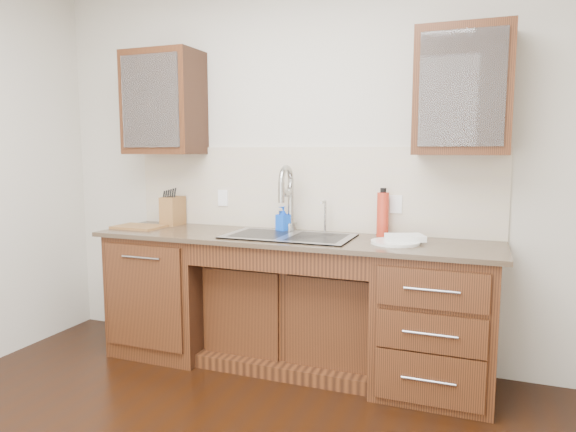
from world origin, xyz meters
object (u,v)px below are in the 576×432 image
at_px(water_bottle, 383,214).
at_px(knife_block, 173,211).
at_px(cutting_board, 139,227).
at_px(soap_bottle, 283,219).
at_px(plate, 395,242).

xyz_separation_m(water_bottle, knife_block, (-1.60, -0.04, -0.04)).
bearing_deg(cutting_board, knife_block, 55.62).
relative_size(soap_bottle, cutting_board, 0.51).
relative_size(soap_bottle, knife_block, 0.83).
xyz_separation_m(soap_bottle, plate, (0.81, -0.20, -0.08)).
xyz_separation_m(soap_bottle, cutting_board, (-1.06, -0.21, -0.08)).
bearing_deg(cutting_board, plate, 0.42).
bearing_deg(plate, knife_block, 173.15).
bearing_deg(cutting_board, soap_bottle, 11.27).
bearing_deg(water_bottle, plate, -63.15).
height_order(soap_bottle, knife_block, knife_block).
relative_size(soap_bottle, water_bottle, 0.61).
distance_m(water_bottle, knife_block, 1.60).
height_order(knife_block, cutting_board, knife_block).
height_order(water_bottle, plate, water_bottle).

